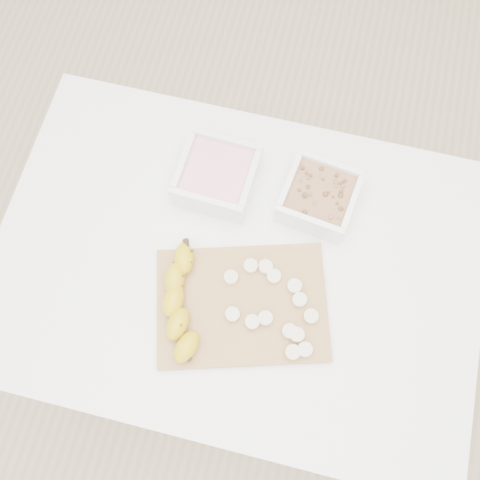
% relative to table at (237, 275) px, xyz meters
% --- Properties ---
extents(ground, '(3.50, 3.50, 0.00)m').
position_rel_table_xyz_m(ground, '(0.00, 0.00, -0.65)').
color(ground, '#C6AD89').
rests_on(ground, ground).
extents(table, '(1.00, 0.70, 0.75)m').
position_rel_table_xyz_m(table, '(0.00, 0.00, 0.00)').
color(table, white).
rests_on(table, ground).
extents(bowl_yogurt, '(0.16, 0.16, 0.07)m').
position_rel_table_xyz_m(bowl_yogurt, '(-0.08, 0.16, 0.13)').
color(bowl_yogurt, white).
rests_on(bowl_yogurt, table).
extents(bowl_granola, '(0.16, 0.16, 0.07)m').
position_rel_table_xyz_m(bowl_granola, '(0.13, 0.17, 0.13)').
color(bowl_granola, white).
rests_on(bowl_granola, table).
extents(cutting_board, '(0.39, 0.32, 0.01)m').
position_rel_table_xyz_m(cutting_board, '(0.03, -0.08, 0.10)').
color(cutting_board, '#AE7A44').
rests_on(cutting_board, table).
extents(banana, '(0.08, 0.23, 0.04)m').
position_rel_table_xyz_m(banana, '(-0.08, -0.12, 0.13)').
color(banana, gold).
rests_on(banana, cutting_board).
extents(banana_slices, '(0.20, 0.18, 0.02)m').
position_rel_table_xyz_m(banana_slices, '(0.10, -0.08, 0.12)').
color(banana_slices, beige).
rests_on(banana_slices, cutting_board).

